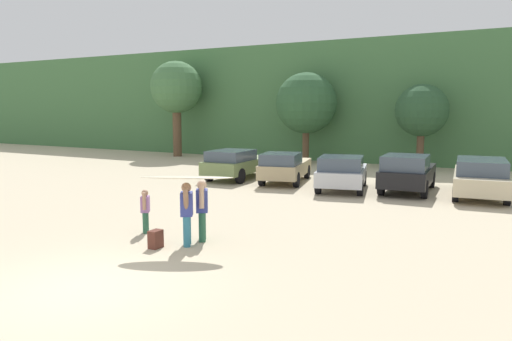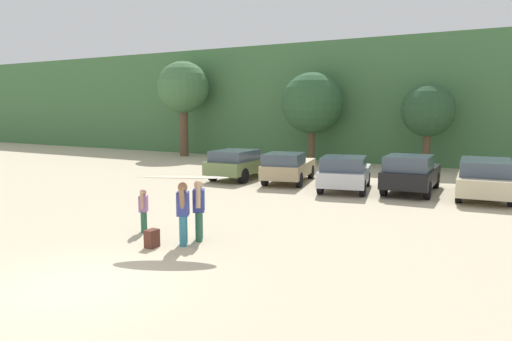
{
  "view_description": "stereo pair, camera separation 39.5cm",
  "coord_description": "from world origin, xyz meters",
  "px_view_note": "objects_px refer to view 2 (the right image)",
  "views": [
    {
      "loc": [
        7.15,
        -6.22,
        3.45
      ],
      "look_at": [
        -0.38,
        7.71,
        1.39
      ],
      "focal_mm": 33.57,
      "sensor_mm": 36.0,
      "label": 1
    },
    {
      "loc": [
        7.5,
        -6.02,
        3.45
      ],
      "look_at": [
        -0.38,
        7.71,
        1.39
      ],
      "focal_mm": 33.57,
      "sensor_mm": 36.0,
      "label": 2
    }
  ],
  "objects_px": {
    "person_adult": "(183,210)",
    "parked_car_tan": "(288,167)",
    "parked_car_black": "(411,173)",
    "backpack_dropped": "(152,238)",
    "parked_car_olive_green": "(241,163)",
    "parked_car_champagne": "(485,177)",
    "person_child": "(144,208)",
    "surfboard_cream": "(182,177)",
    "parked_car_silver": "(345,172)",
    "person_companion": "(199,206)"
  },
  "relations": [
    {
      "from": "parked_car_black",
      "to": "backpack_dropped",
      "type": "distance_m",
      "value": 11.86
    },
    {
      "from": "parked_car_olive_green",
      "to": "surfboard_cream",
      "type": "bearing_deg",
      "value": -158.01
    },
    {
      "from": "parked_car_olive_green",
      "to": "person_adult",
      "type": "bearing_deg",
      "value": -158.19
    },
    {
      "from": "parked_car_black",
      "to": "parked_car_olive_green",
      "type": "bearing_deg",
      "value": 87.55
    },
    {
      "from": "parked_car_olive_green",
      "to": "backpack_dropped",
      "type": "distance_m",
      "value": 11.89
    },
    {
      "from": "parked_car_silver",
      "to": "parked_car_olive_green",
      "type": "bearing_deg",
      "value": 69.18
    },
    {
      "from": "parked_car_black",
      "to": "parked_car_champagne",
      "type": "distance_m",
      "value": 2.74
    },
    {
      "from": "parked_car_olive_green",
      "to": "backpack_dropped",
      "type": "height_order",
      "value": "parked_car_olive_green"
    },
    {
      "from": "parked_car_silver",
      "to": "surfboard_cream",
      "type": "height_order",
      "value": "surfboard_cream"
    },
    {
      "from": "parked_car_champagne",
      "to": "person_child",
      "type": "bearing_deg",
      "value": 138.07
    },
    {
      "from": "parked_car_tan",
      "to": "parked_car_silver",
      "type": "bearing_deg",
      "value": -116.92
    },
    {
      "from": "person_child",
      "to": "surfboard_cream",
      "type": "relative_size",
      "value": 0.51
    },
    {
      "from": "surfboard_cream",
      "to": "backpack_dropped",
      "type": "bearing_deg",
      "value": 8.68
    },
    {
      "from": "parked_car_olive_green",
      "to": "parked_car_silver",
      "type": "distance_m",
      "value": 5.64
    },
    {
      "from": "person_adult",
      "to": "parked_car_tan",
      "type": "bearing_deg",
      "value": -111.03
    },
    {
      "from": "parked_car_champagne",
      "to": "parked_car_tan",
      "type": "bearing_deg",
      "value": 87.75
    },
    {
      "from": "parked_car_champagne",
      "to": "person_child",
      "type": "xyz_separation_m",
      "value": [
        -7.85,
        -10.44,
        -0.12
      ]
    },
    {
      "from": "parked_car_olive_green",
      "to": "surfboard_cream",
      "type": "relative_size",
      "value": 1.93
    },
    {
      "from": "backpack_dropped",
      "to": "parked_car_silver",
      "type": "bearing_deg",
      "value": 82.4
    },
    {
      "from": "parked_car_tan",
      "to": "parked_car_black",
      "type": "xyz_separation_m",
      "value": [
        5.54,
        0.1,
        0.07
      ]
    },
    {
      "from": "parked_car_tan",
      "to": "person_child",
      "type": "xyz_separation_m",
      "value": [
        0.41,
        -10.05,
        -0.07
      ]
    },
    {
      "from": "parked_car_olive_green",
      "to": "person_companion",
      "type": "bearing_deg",
      "value": -156.64
    },
    {
      "from": "surfboard_cream",
      "to": "parked_car_silver",
      "type": "bearing_deg",
      "value": -119.46
    },
    {
      "from": "parked_car_tan",
      "to": "parked_car_champagne",
      "type": "relative_size",
      "value": 0.92
    },
    {
      "from": "backpack_dropped",
      "to": "surfboard_cream",
      "type": "bearing_deg",
      "value": 33.92
    },
    {
      "from": "backpack_dropped",
      "to": "person_adult",
      "type": "bearing_deg",
      "value": 46.14
    },
    {
      "from": "parked_car_champagne",
      "to": "person_companion",
      "type": "relative_size",
      "value": 3.06
    },
    {
      "from": "person_child",
      "to": "backpack_dropped",
      "type": "bearing_deg",
      "value": 106.99
    },
    {
      "from": "parked_car_tan",
      "to": "backpack_dropped",
      "type": "height_order",
      "value": "parked_car_tan"
    },
    {
      "from": "parked_car_olive_green",
      "to": "parked_car_champagne",
      "type": "bearing_deg",
      "value": -90.48
    },
    {
      "from": "parked_car_champagne",
      "to": "backpack_dropped",
      "type": "bearing_deg",
      "value": 145.06
    },
    {
      "from": "parked_car_olive_green",
      "to": "parked_car_champagne",
      "type": "distance_m",
      "value": 10.83
    },
    {
      "from": "backpack_dropped",
      "to": "parked_car_black",
      "type": "bearing_deg",
      "value": 70.81
    },
    {
      "from": "parked_car_tan",
      "to": "backpack_dropped",
      "type": "distance_m",
      "value": 11.22
    },
    {
      "from": "parked_car_black",
      "to": "surfboard_cream",
      "type": "xyz_separation_m",
      "value": [
        -3.25,
        -10.75,
        0.94
      ]
    },
    {
      "from": "parked_car_olive_green",
      "to": "parked_car_black",
      "type": "relative_size",
      "value": 1.07
    },
    {
      "from": "parked_car_black",
      "to": "person_child",
      "type": "xyz_separation_m",
      "value": [
        -5.13,
        -10.14,
        -0.14
      ]
    },
    {
      "from": "parked_car_black",
      "to": "backpack_dropped",
      "type": "relative_size",
      "value": 9.66
    },
    {
      "from": "parked_car_champagne",
      "to": "backpack_dropped",
      "type": "xyz_separation_m",
      "value": [
        -6.62,
        -11.48,
        -0.58
      ]
    },
    {
      "from": "parked_car_silver",
      "to": "person_adult",
      "type": "relative_size",
      "value": 2.62
    },
    {
      "from": "parked_car_olive_green",
      "to": "parked_car_silver",
      "type": "xyz_separation_m",
      "value": [
        5.58,
        -0.78,
        -0.0
      ]
    },
    {
      "from": "parked_car_olive_green",
      "to": "parked_car_champagne",
      "type": "height_order",
      "value": "parked_car_champagne"
    },
    {
      "from": "parked_car_silver",
      "to": "parked_car_tan",
      "type": "bearing_deg",
      "value": 62.93
    },
    {
      "from": "parked_car_tan",
      "to": "parked_car_black",
      "type": "distance_m",
      "value": 5.54
    },
    {
      "from": "person_child",
      "to": "surfboard_cream",
      "type": "xyz_separation_m",
      "value": [
        1.88,
        -0.61,
        1.08
      ]
    },
    {
      "from": "person_adult",
      "to": "surfboard_cream",
      "type": "height_order",
      "value": "surfboard_cream"
    },
    {
      "from": "person_child",
      "to": "backpack_dropped",
      "type": "relative_size",
      "value": 2.7
    },
    {
      "from": "parked_car_black",
      "to": "person_adult",
      "type": "xyz_separation_m",
      "value": [
        -3.35,
        -10.62,
        0.08
      ]
    },
    {
      "from": "parked_car_black",
      "to": "parked_car_champagne",
      "type": "bearing_deg",
      "value": -86.82
    },
    {
      "from": "parked_car_black",
      "to": "backpack_dropped",
      "type": "bearing_deg",
      "value": 157.78
    }
  ]
}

